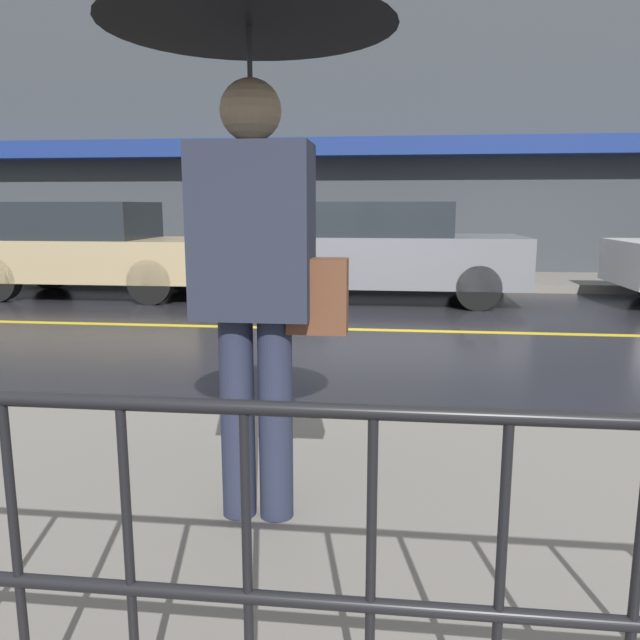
{
  "coord_description": "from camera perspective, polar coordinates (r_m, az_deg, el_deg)",
  "views": [
    {
      "loc": [
        0.62,
        -7.32,
        1.46
      ],
      "look_at": [
        0.13,
        -3.09,
        0.68
      ],
      "focal_mm": 35.0,
      "sensor_mm": 36.0,
      "label": 1
    }
  ],
  "objects": [
    {
      "name": "ground_plane",
      "position": [
        7.49,
        1.67,
        -0.85
      ],
      "size": [
        80.0,
        80.0,
        0.0
      ],
      "primitive_type": "plane",
      "color": "black"
    },
    {
      "name": "sidewalk_near",
      "position": [
        2.87,
        -7.09,
        -18.51
      ],
      "size": [
        28.0,
        2.74,
        0.15
      ],
      "color": "slate",
      "rests_on": "ground_plane"
    },
    {
      "name": "sidewalk_far",
      "position": [
        11.98,
        3.54,
        3.74
      ],
      "size": [
        28.0,
        2.12,
        0.15
      ],
      "color": "slate",
      "rests_on": "ground_plane"
    },
    {
      "name": "lane_marking",
      "position": [
        7.49,
        1.67,
        -0.82
      ],
      "size": [
        25.2,
        0.12,
        0.01
      ],
      "color": "gold",
      "rests_on": "ground_plane"
    },
    {
      "name": "building_storefront",
      "position": [
        13.2,
        3.98,
        18.14
      ],
      "size": [
        28.0,
        0.85,
        6.56
      ],
      "color": "#383D42",
      "rests_on": "ground_plane"
    },
    {
      "name": "railing_foreground",
      "position": [
        1.65,
        -17.2,
        -17.7
      ],
      "size": [
        12.0,
        0.04,
        0.88
      ],
      "color": "black",
      "rests_on": "sidewalk_near"
    },
    {
      "name": "pedestrian",
      "position": [
        2.55,
        -6.29,
        20.6
      ],
      "size": [
        1.12,
        1.12,
        2.22
      ],
      "color": "#23283D",
      "rests_on": "sidewalk_near"
    },
    {
      "name": "car_tan",
      "position": [
        10.85,
        -20.11,
        6.13
      ],
      "size": [
        3.95,
        1.74,
        1.52
      ],
      "color": "tan",
      "rests_on": "ground_plane"
    },
    {
      "name": "car_grey",
      "position": [
        9.71,
        6.38,
        6.27
      ],
      "size": [
        3.93,
        1.72,
        1.52
      ],
      "color": "slate",
      "rests_on": "ground_plane"
    }
  ]
}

